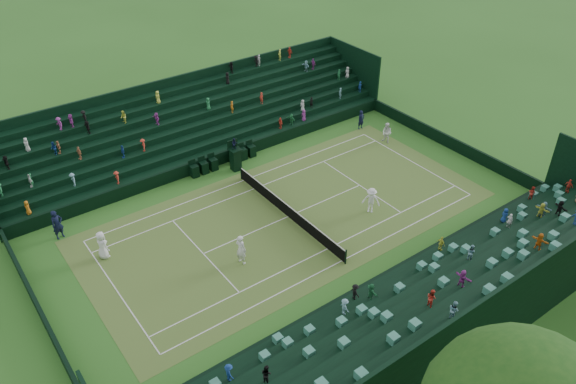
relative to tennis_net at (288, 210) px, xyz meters
name	(u,v)px	position (x,y,z in m)	size (l,w,h in m)	color
ground	(288,217)	(0.00, 0.00, -0.53)	(160.00, 160.00, 0.00)	#306921
court_surface	(288,217)	(0.00, 0.00, -0.52)	(12.97, 26.77, 0.01)	#3A802A
perimeter_wall_north	(448,141)	(0.00, 15.88, -0.03)	(17.17, 0.20, 1.00)	black
perimeter_wall_south	(43,317)	(0.00, -15.88, -0.03)	(17.17, 0.20, 1.00)	black
perimeter_wall_east	(378,283)	(8.48, 0.00, -0.03)	(0.20, 31.77, 1.00)	black
perimeter_wall_west	(222,158)	(-8.48, 0.00, -0.03)	(0.20, 31.77, 1.00)	black
north_grandstand	(438,315)	(12.66, 0.00, 1.02)	(6.60, 32.00, 4.90)	black
south_grandstand	(195,125)	(-12.66, 0.00, 1.02)	(6.60, 32.00, 4.90)	black
tennis_net	(288,210)	(0.00, 0.00, 0.00)	(11.67, 0.10, 1.06)	black
umpire_chair	(235,156)	(-7.13, 0.36, 0.61)	(0.84, 0.84, 2.65)	black
courtside_chairs	(224,160)	(-8.13, -0.10, -0.03)	(0.60, 5.56, 1.30)	black
player_near_west	(102,245)	(-3.27, -11.35, 0.41)	(0.91, 0.59, 1.87)	white
player_near_east	(241,249)	(2.04, -4.92, 0.49)	(0.74, 0.48, 2.03)	white
player_far_west	(387,133)	(-3.48, 12.44, 0.33)	(0.83, 0.65, 1.71)	white
player_far_east	(371,200)	(2.78, 4.81, 0.40)	(1.20, 0.69, 1.85)	white
line_judge_north	(361,120)	(-6.48, 12.37, 0.31)	(0.61, 0.40, 1.67)	black
line_judge_south	(57,225)	(-6.75, -12.89, 0.48)	(0.74, 0.48, 2.02)	black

